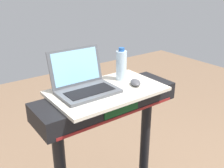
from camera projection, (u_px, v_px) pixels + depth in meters
desk_board at (107, 91)px, 1.56m from camera, size 0.67×0.41×0.02m
laptop at (84, 83)px, 1.51m from camera, size 0.34×0.27×0.24m
computer_mouse at (135, 83)px, 1.61m from camera, size 0.10×0.12×0.03m
water_bottle at (121, 65)px, 1.67m from camera, size 0.07×0.07×0.21m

